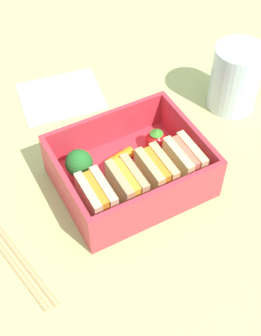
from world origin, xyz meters
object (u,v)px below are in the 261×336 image
sandwich_left (184,162)px  sandwich_center_right (97,199)px  sandwich_center_left (156,173)px  carrot_stick_far_left (122,157)px  strawberry_far_left (156,141)px  drinking_glass (235,78)px  folded_napkin (61,96)px  broccoli_floret (79,163)px  sandwich_center (127,186)px

sandwich_left → sandwich_center_right: size_ratio=1.00×
sandwich_center_left → sandwich_left: bearing=180.0°
sandwich_left → carrot_stick_far_left: sandwich_left is taller
strawberry_far_left → drinking_glass: 15.00cm
strawberry_far_left → folded_napkin: (6.28, -16.49, -2.52)cm
drinking_glass → folded_napkin: 24.88cm
broccoli_floret → drinking_glass: drinking_glass is taller
sandwich_center_left → strawberry_far_left: (-3.06, -5.16, -0.74)cm
sandwich_left → sandwich_center: (7.65, 0.00, 0.00)cm
carrot_stick_far_left → drinking_glass: drinking_glass is taller
sandwich_center → broccoli_floret: sandwich_center is taller
broccoli_floret → sandwich_center: bearing=121.4°
drinking_glass → folded_napkin: drinking_glass is taller
drinking_glass → broccoli_floret: bearing=7.0°
strawberry_far_left → folded_napkin: strawberry_far_left is taller
sandwich_center → drinking_glass: bearing=-157.9°
sandwich_left → strawberry_far_left: size_ratio=1.60×
sandwich_left → sandwich_center_left: (3.83, 0.00, 0.00)cm
sandwich_left → drinking_glass: bearing=-147.7°
sandwich_center → sandwich_center_right: (3.83, 0.00, 0.00)cm
carrot_stick_far_left → folded_napkin: bearing=-84.3°
sandwich_center_left → carrot_stick_far_left: bearing=-73.5°
sandwich_center_left → folded_napkin: size_ratio=0.47×
sandwich_center_left → sandwich_center_right: size_ratio=1.00×
sandwich_center_left → strawberry_far_left: bearing=-120.7°
folded_napkin → sandwich_left: bearing=108.0°
strawberry_far_left → sandwich_center_right: bearing=25.7°
folded_napkin → strawberry_far_left: bearing=110.9°
sandwich_left → strawberry_far_left: (0.77, -5.16, -0.74)cm
sandwich_left → strawberry_far_left: bearing=-81.6°
strawberry_far_left → carrot_stick_far_left: (4.66, -0.25, -0.83)cm
sandwich_center_right → strawberry_far_left: 11.91cm
carrot_stick_far_left → broccoli_floret: 5.89cm
sandwich_center → carrot_stick_far_left: (-2.23, -5.41, -1.56)cm
broccoli_floret → drinking_glass: bearing=-173.0°
sandwich_center → carrot_stick_far_left: 6.06cm
sandwich_left → sandwich_center: 7.65cm
sandwich_center → broccoli_floret: size_ratio=1.34×
sandwich_center → folded_napkin: size_ratio=0.47×
sandwich_center_left → drinking_glass: size_ratio=0.59×
sandwich_center → sandwich_center_left: bearing=180.0°
strawberry_far_left → carrot_stick_far_left: bearing=-3.1°
sandwich_center → carrot_stick_far_left: sandwich_center is taller
sandwich_center_left → sandwich_center: (3.83, 0.00, 0.00)cm
sandwich_left → sandwich_center_left: same height
sandwich_left → strawberry_far_left: sandwich_left is taller
sandwich_center → carrot_stick_far_left: size_ratio=1.52×
sandwich_center_right → carrot_stick_far_left: bearing=-138.2°
folded_napkin → broccoli_floret: bearing=75.9°
sandwich_center → strawberry_far_left: bearing=-143.2°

